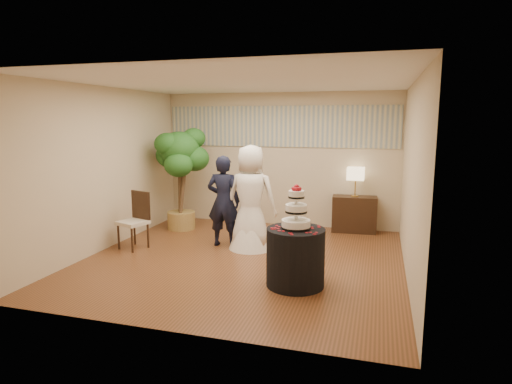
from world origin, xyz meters
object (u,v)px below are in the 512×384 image
(groom, at_px, (224,201))
(wedding_cake, at_px, (296,207))
(bride, at_px, (251,197))
(side_chair, at_px, (133,221))
(cake_table, at_px, (295,257))
(table_lamp, at_px, (355,182))
(ficus_tree, at_px, (180,178))
(console, at_px, (354,214))

(groom, bearing_deg, wedding_cake, 133.81)
(groom, distance_m, bride, 0.52)
(side_chair, bearing_deg, groom, 40.47)
(cake_table, relative_size, wedding_cake, 1.32)
(groom, distance_m, table_lamp, 2.74)
(cake_table, bearing_deg, bride, 126.11)
(groom, height_order, side_chair, groom)
(cake_table, distance_m, table_lamp, 3.24)
(bride, relative_size, table_lamp, 3.14)
(groom, xyz_separation_m, table_lamp, (2.18, 1.64, 0.20))
(bride, distance_m, wedding_cake, 1.84)
(table_lamp, distance_m, ficus_tree, 3.53)
(groom, height_order, wedding_cake, groom)
(wedding_cake, bearing_deg, groom, 136.81)
(table_lamp, height_order, ficus_tree, ficus_tree)
(cake_table, height_order, wedding_cake, wedding_cake)
(cake_table, bearing_deg, ficus_tree, 140.32)
(groom, distance_m, console, 2.77)
(ficus_tree, relative_size, side_chair, 2.13)
(console, height_order, table_lamp, table_lamp)
(console, relative_size, side_chair, 0.87)
(wedding_cake, relative_size, ficus_tree, 0.28)
(wedding_cake, height_order, table_lamp, wedding_cake)
(console, bearing_deg, groom, -146.82)
(console, bearing_deg, wedding_cake, -104.41)
(console, bearing_deg, table_lamp, 176.33)
(ficus_tree, bearing_deg, side_chair, -97.57)
(groom, height_order, cake_table, groom)
(side_chair, bearing_deg, wedding_cake, 1.76)
(groom, bearing_deg, table_lamp, -146.14)
(groom, height_order, table_lamp, groom)
(console, bearing_deg, bride, -139.03)
(groom, distance_m, wedding_cake, 2.20)
(groom, height_order, console, groom)
(groom, relative_size, side_chair, 1.63)
(console, bearing_deg, side_chair, -152.06)
(cake_table, height_order, ficus_tree, ficus_tree)
(wedding_cake, relative_size, table_lamp, 1.04)
(cake_table, relative_size, ficus_tree, 0.38)
(groom, bearing_deg, side_chair, 19.60)
(cake_table, relative_size, console, 0.92)
(groom, height_order, bride, bride)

